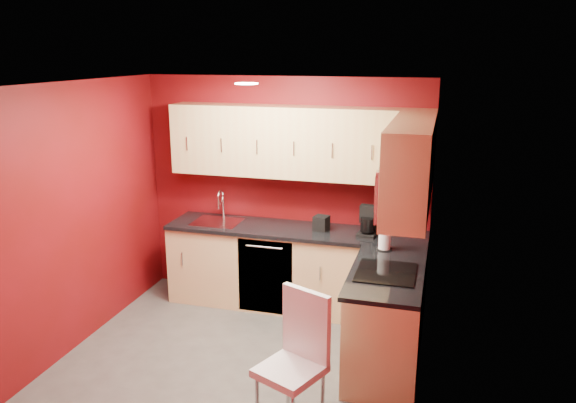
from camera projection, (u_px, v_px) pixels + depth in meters
The scene contains 21 objects.
floor at pixel (241, 358), 5.21m from camera, with size 3.20×3.20×0.00m, color #54524F.
ceiling at pixel (234, 84), 4.56m from camera, with size 3.20×3.20×0.00m, color white.
wall_back at pixel (285, 190), 6.28m from camera, with size 3.20×3.20×0.00m, color maroon.
wall_front at pixel (152, 302), 3.49m from camera, with size 3.20×3.20×0.00m, color maroon.
wall_left at pixel (79, 216), 5.31m from camera, with size 3.00×3.00×0.00m, color maroon.
wall_right at pixel (426, 247), 4.47m from camera, with size 3.00×3.00×0.00m, color maroon.
base_cabinets_back at pixel (295, 269), 6.16m from camera, with size 2.80×0.60×0.87m, color #DFC57F.
base_cabinets_right at pixel (387, 321), 4.99m from camera, with size 0.60×1.30×0.87m, color #DFC57F.
countertop_back at pixel (295, 230), 6.03m from camera, with size 2.80×0.63×0.04m, color black.
countertop_right at pixel (387, 274), 4.86m from camera, with size 0.63×1.27×0.04m, color black.
upper_cabinets_back at pixel (298, 142), 5.92m from camera, with size 2.80×0.35×0.75m, color tan.
upper_cabinets_right at pixel (412, 157), 4.76m from camera, with size 0.35×1.55×0.75m.
microwave at pixel (404, 189), 4.60m from camera, with size 0.42×0.76×0.42m.
cooktop at pixel (386, 272), 4.82m from camera, with size 0.50×0.55×0.01m, color black.
sink at pixel (218, 219), 6.27m from camera, with size 0.52×0.42×0.35m.
dishwasher_front at pixel (265, 277), 5.96m from camera, with size 0.60×0.02×0.82m, color black.
downlight at pixel (246, 84), 4.84m from camera, with size 0.20×0.20×0.01m, color white.
coffee_maker at pixel (368, 221), 5.77m from camera, with size 0.18×0.24×0.31m, color black, non-canonical shape.
napkin_holder at pixel (321, 223), 5.95m from camera, with size 0.15×0.15×0.16m, color black, non-canonical shape.
paper_towel at pixel (385, 236), 5.36m from camera, with size 0.15×0.15×0.27m, color white, non-canonical shape.
dining_chair at pixel (290, 363), 4.15m from camera, with size 0.42×0.44×1.05m, color white, non-canonical shape.
Camera 1 is at (1.69, -4.36, 2.76)m, focal length 35.00 mm.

